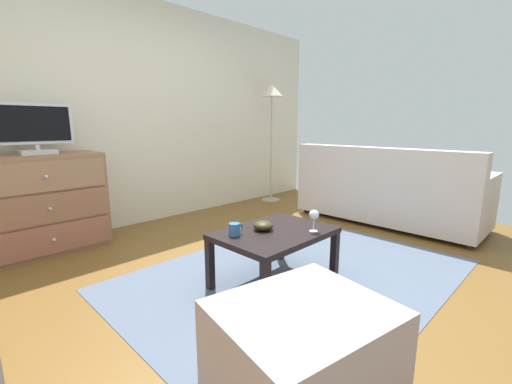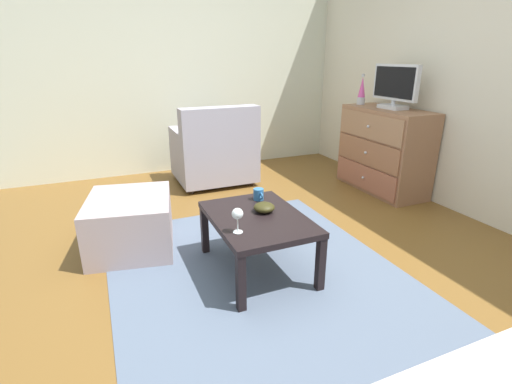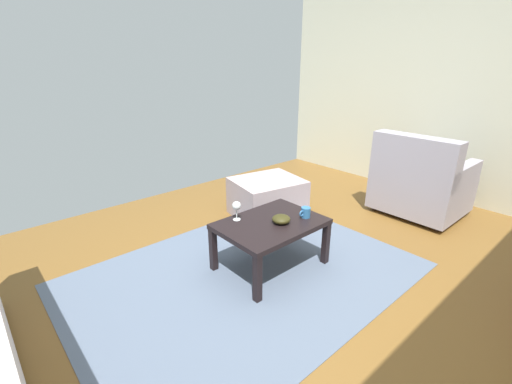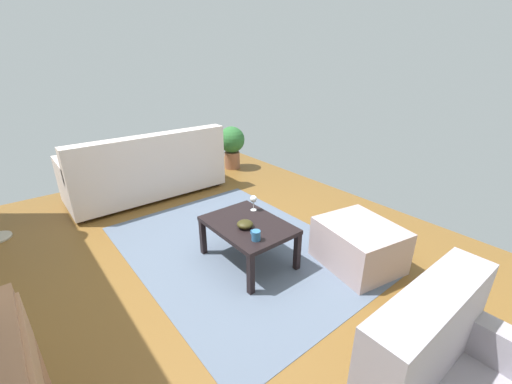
# 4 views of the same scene
# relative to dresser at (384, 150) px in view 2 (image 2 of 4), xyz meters

# --- Properties ---
(ground_plane) EXTENTS (5.98, 4.59, 0.05)m
(ground_plane) POSITION_rel_dresser_xyz_m (1.02, -1.74, -0.47)
(ground_plane) COLOR brown
(wall_plain_left) EXTENTS (0.12, 4.59, 2.53)m
(wall_plain_left) POSITION_rel_dresser_xyz_m (-1.72, -1.74, 0.82)
(wall_plain_left) COLOR beige
(wall_plain_left) RESTS_ON ground_plane
(area_rug) EXTENTS (2.60, 1.90, 0.01)m
(area_rug) POSITION_rel_dresser_xyz_m (1.22, -1.94, -0.44)
(area_rug) COLOR slate
(area_rug) RESTS_ON ground_plane
(dresser) EXTENTS (1.02, 0.49, 0.89)m
(dresser) POSITION_rel_dresser_xyz_m (0.00, 0.00, 0.00)
(dresser) COLOR #8F6244
(dresser) RESTS_ON ground_plane
(tv) EXTENTS (0.59, 0.18, 0.44)m
(tv) POSITION_rel_dresser_xyz_m (0.02, 0.02, 0.67)
(tv) COLOR silver
(tv) RESTS_ON dresser
(lava_lamp) EXTENTS (0.09, 0.09, 0.33)m
(lava_lamp) POSITION_rel_dresser_xyz_m (-0.41, -0.04, 0.59)
(lava_lamp) COLOR #B7B7BC
(lava_lamp) RESTS_ON dresser
(coffee_table) EXTENTS (0.82, 0.59, 0.41)m
(coffee_table) POSITION_rel_dresser_xyz_m (0.99, -1.91, -0.09)
(coffee_table) COLOR black
(coffee_table) RESTS_ON ground_plane
(wine_glass) EXTENTS (0.07, 0.07, 0.16)m
(wine_glass) POSITION_rel_dresser_xyz_m (1.17, -2.12, 0.08)
(wine_glass) COLOR silver
(wine_glass) RESTS_ON coffee_table
(mug) EXTENTS (0.11, 0.08, 0.08)m
(mug) POSITION_rel_dresser_xyz_m (0.72, -1.79, 0.00)
(mug) COLOR #2C649B
(mug) RESTS_ON coffee_table
(bowl_decorative) EXTENTS (0.15, 0.15, 0.07)m
(bowl_decorative) POSITION_rel_dresser_xyz_m (0.95, -1.84, -0.01)
(bowl_decorative) COLOR #302C12
(bowl_decorative) RESTS_ON coffee_table
(armchair) EXTENTS (0.80, 0.86, 0.90)m
(armchair) POSITION_rel_dresser_xyz_m (-0.96, -1.61, -0.08)
(armchair) COLOR #332319
(armchair) RESTS_ON ground_plane
(ottoman) EXTENTS (0.80, 0.72, 0.41)m
(ottoman) POSITION_rel_dresser_xyz_m (0.31, -2.68, -0.24)
(ottoman) COLOR #A29093
(ottoman) RESTS_ON ground_plane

